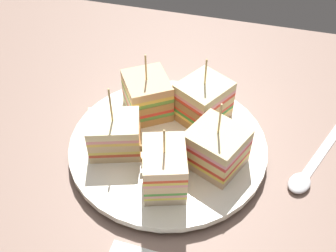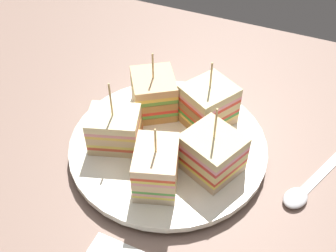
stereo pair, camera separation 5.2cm
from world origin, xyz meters
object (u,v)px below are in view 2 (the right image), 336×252
sandwich_wedge_2 (212,153)px  sandwich_wedge_3 (208,105)px  spoon (305,189)px  sandwich_wedge_0 (115,129)px  sandwich_wedge_1 (156,167)px  plate (168,145)px  sandwich_wedge_4 (154,94)px

sandwich_wedge_2 → sandwich_wedge_3: bearing=-43.7°
sandwich_wedge_3 → spoon: 16.38cm
sandwich_wedge_0 → sandwich_wedge_3: 13.00cm
spoon → sandwich_wedge_1: bearing=-43.4°
sandwich_wedge_3 → spoon: sandwich_wedge_3 is taller
spoon → plate: bearing=-65.0°
sandwich_wedge_4 → spoon: bearing=44.9°
sandwich_wedge_2 → sandwich_wedge_4: (-10.98, 7.07, 0.16)cm
sandwich_wedge_1 → sandwich_wedge_4: bearing=8.1°
plate → sandwich_wedge_3: size_ratio=2.66×
sandwich_wedge_4 → spoon: sandwich_wedge_4 is taller
sandwich_wedge_2 → sandwich_wedge_4: sandwich_wedge_2 is taller
sandwich_wedge_3 → spoon: size_ratio=0.66×
plate → sandwich_wedge_1: bearing=-78.2°
plate → spoon: 18.23cm
sandwich_wedge_0 → sandwich_wedge_3: (9.58, 8.77, 0.44)cm
sandwich_wedge_0 → plate: bearing=6.5°
plate → spoon: size_ratio=1.76×
plate → sandwich_wedge_0: (-6.22, -2.81, 3.17)cm
sandwich_wedge_1 → sandwich_wedge_4: (-5.80, 11.92, -0.01)cm
spoon → sandwich_wedge_2: bearing=-55.2°
sandwich_wedge_0 → sandwich_wedge_2: bearing=-13.5°
sandwich_wedge_2 → plate: bearing=8.2°
sandwich_wedge_3 → sandwich_wedge_4: (-7.76, -0.73, -0.12)cm
sandwich_wedge_0 → spoon: size_ratio=0.67×
sandwich_wedge_0 → sandwich_wedge_3: sandwich_wedge_0 is taller
sandwich_wedge_1 → sandwich_wedge_4: size_ratio=0.96×
plate → sandwich_wedge_0: size_ratio=2.63×
plate → sandwich_wedge_2: size_ratio=2.66×
sandwich_wedge_1 → spoon: (16.82, 7.20, -4.11)cm
plate → sandwich_wedge_4: size_ratio=2.75×
sandwich_wedge_4 → spoon: (22.62, -4.72, -4.10)cm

